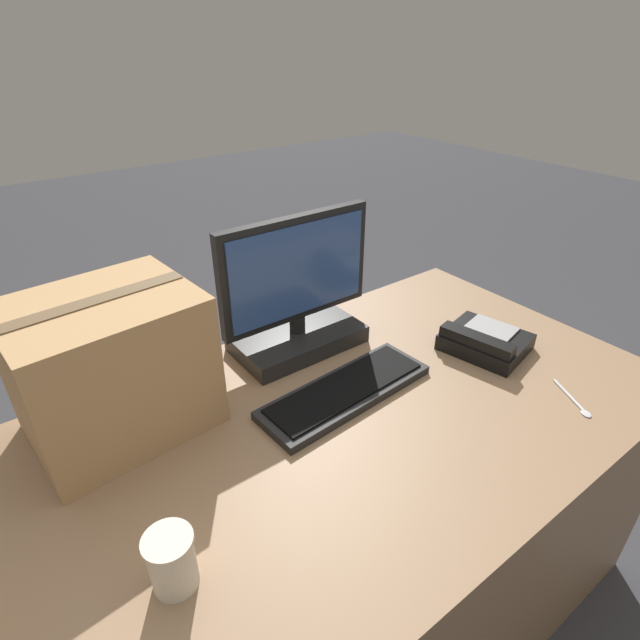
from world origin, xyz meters
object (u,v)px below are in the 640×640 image
object	(u,v)px
keyboard	(346,391)
desk_phone	(485,341)
cardboard_box	(112,366)
monitor	(297,303)
spoon	(576,403)
paper_cup_right	(172,561)

from	to	relation	value
keyboard	desk_phone	bearing A→B (deg)	-13.22
keyboard	cardboard_box	size ratio (longest dim) A/B	1.18
monitor	keyboard	world-z (taller)	monitor
monitor	keyboard	size ratio (longest dim) A/B	0.96
spoon	cardboard_box	bearing A→B (deg)	-96.14
monitor	cardboard_box	distance (m)	0.50
spoon	keyboard	bearing A→B (deg)	-103.23
keyboard	spoon	bearing A→B (deg)	-43.82
monitor	spoon	xyz separation A→B (m)	(0.40, -0.61, -0.14)
keyboard	monitor	bearing A→B (deg)	79.07
desk_phone	paper_cup_right	xyz separation A→B (m)	(-0.97, -0.14, 0.03)
paper_cup_right	cardboard_box	world-z (taller)	cardboard_box
desk_phone	paper_cup_right	world-z (taller)	paper_cup_right
spoon	monitor	bearing A→B (deg)	-120.40
spoon	cardboard_box	xyz separation A→B (m)	(-0.90, 0.58, 0.16)
keyboard	cardboard_box	bearing A→B (deg)	150.87
monitor	desk_phone	size ratio (longest dim) A/B	1.79
monitor	keyboard	bearing A→B (deg)	-97.14
desk_phone	spoon	size ratio (longest dim) A/B	1.82
monitor	cardboard_box	bearing A→B (deg)	-176.35
keyboard	desk_phone	distance (m)	0.45
monitor	spoon	bearing A→B (deg)	-57.20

